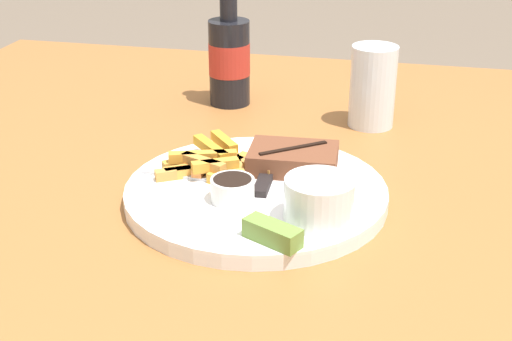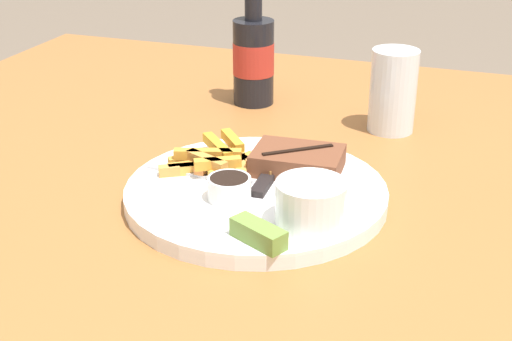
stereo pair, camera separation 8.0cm
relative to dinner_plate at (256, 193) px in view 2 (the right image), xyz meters
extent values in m
cube|color=#935B2D|center=(0.00, 0.00, -0.03)|extent=(1.28, 1.21, 0.04)
cylinder|color=#935B2D|center=(-0.58, 0.54, -0.40)|extent=(0.06, 0.06, 0.69)
cylinder|color=white|center=(0.00, 0.00, 0.00)|extent=(0.30, 0.30, 0.01)
cylinder|color=white|center=(0.00, 0.00, 0.01)|extent=(0.30, 0.30, 0.00)
cube|color=brown|center=(0.03, 0.06, 0.02)|extent=(0.11, 0.08, 0.03)
cube|color=black|center=(0.03, 0.06, 0.04)|extent=(0.07, 0.06, 0.00)
cube|color=#C5893D|center=(-0.03, 0.03, 0.02)|extent=(0.03, 0.06, 0.01)
cube|color=orange|center=(-0.06, 0.08, 0.03)|extent=(0.05, 0.05, 0.01)
cube|color=gold|center=(-0.05, 0.01, 0.03)|extent=(0.05, 0.04, 0.01)
cube|color=#D37B3D|center=(-0.07, 0.03, 0.02)|extent=(0.02, 0.06, 0.01)
cube|color=gold|center=(-0.07, 0.03, 0.03)|extent=(0.08, 0.04, 0.01)
cube|color=gold|center=(-0.07, 0.02, 0.02)|extent=(0.05, 0.04, 0.01)
cube|color=gold|center=(-0.04, 0.03, 0.02)|extent=(0.04, 0.08, 0.01)
cube|color=orange|center=(-0.07, 0.04, 0.02)|extent=(0.07, 0.02, 0.01)
cube|color=orange|center=(-0.08, 0.02, 0.02)|extent=(0.06, 0.05, 0.01)
cube|color=#C48136|center=(-0.07, 0.01, 0.03)|extent=(0.06, 0.04, 0.01)
cube|color=#C6853C|center=(-0.02, 0.04, 0.02)|extent=(0.08, 0.05, 0.01)
cube|color=#C58A23|center=(-0.07, 0.06, 0.03)|extent=(0.06, 0.06, 0.01)
cube|color=#C3853D|center=(-0.09, 0.01, 0.02)|extent=(0.07, 0.05, 0.01)
cube|color=gold|center=(-0.08, 0.04, 0.02)|extent=(0.07, 0.06, 0.01)
cube|color=#D1853E|center=(-0.07, 0.03, 0.02)|extent=(0.02, 0.05, 0.01)
cylinder|color=white|center=(0.08, -0.06, 0.03)|extent=(0.07, 0.07, 0.05)
cylinder|color=beige|center=(0.08, -0.06, 0.05)|extent=(0.07, 0.07, 0.01)
cylinder|color=silver|center=(-0.02, -0.04, 0.02)|extent=(0.05, 0.05, 0.03)
cylinder|color=black|center=(-0.02, -0.04, 0.03)|extent=(0.04, 0.04, 0.01)
cube|color=olive|center=(0.04, -0.12, 0.02)|extent=(0.06, 0.05, 0.02)
cube|color=#B7B7BC|center=(-0.09, 0.01, 0.01)|extent=(0.10, 0.02, 0.00)
cube|color=#B7B7BC|center=(-0.02, 0.00, 0.01)|extent=(0.03, 0.00, 0.00)
cube|color=#B7B7BC|center=(-0.02, 0.00, 0.01)|extent=(0.03, 0.00, 0.00)
cube|color=#B7B7BC|center=(-0.02, 0.01, 0.01)|extent=(0.03, 0.00, 0.00)
cube|color=#B7B7BC|center=(0.01, 0.08, 0.01)|extent=(0.02, 0.11, 0.00)
cube|color=black|center=(0.01, 0.00, 0.01)|extent=(0.02, 0.06, 0.01)
cylinder|color=black|center=(-0.11, 0.32, 0.06)|extent=(0.06, 0.06, 0.13)
cylinder|color=#B22D23|center=(-0.11, 0.32, 0.06)|extent=(0.06, 0.06, 0.05)
cylinder|color=silver|center=(0.11, 0.27, 0.05)|extent=(0.07, 0.07, 0.12)
camera|label=1|loc=(0.16, -0.71, 0.37)|focal=50.00mm
camera|label=2|loc=(0.24, -0.69, 0.37)|focal=50.00mm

